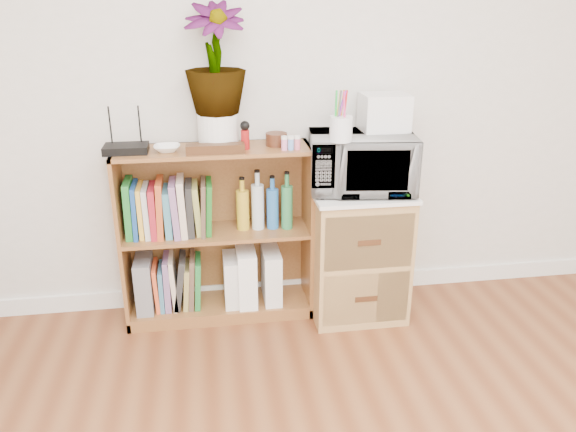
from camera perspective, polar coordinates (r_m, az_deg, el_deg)
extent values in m
cube|color=white|center=(3.36, -0.91, -7.30)|extent=(4.00, 0.02, 0.10)
cube|color=brown|center=(3.02, -7.18, -1.91)|extent=(1.00, 0.30, 0.95)
cube|color=#9E7542|center=(3.11, 6.95, -3.74)|extent=(0.50, 0.45, 0.70)
imported|color=white|center=(2.92, 7.45, 5.40)|extent=(0.57, 0.42, 0.29)
cylinder|color=white|center=(2.72, 5.41, 8.81)|extent=(0.11, 0.11, 0.12)
cube|color=white|center=(2.98, 9.75, 10.36)|extent=(0.24, 0.20, 0.19)
cube|color=black|center=(2.87, -16.12, 6.59)|extent=(0.21, 0.14, 0.04)
imported|color=white|center=(2.84, -12.20, 6.73)|extent=(0.13, 0.13, 0.03)
cylinder|color=white|center=(2.87, -7.10, 8.62)|extent=(0.20, 0.20, 0.17)
imported|color=#2D7234|center=(2.81, -7.44, 15.55)|extent=(0.29, 0.29, 0.53)
cube|color=#381C0F|center=(2.77, -7.38, 6.79)|extent=(0.28, 0.07, 0.05)
cylinder|color=maroon|center=(2.82, -4.37, 7.75)|extent=(0.04, 0.04, 0.10)
cylinder|color=#3C1E10|center=(2.89, -1.19, 7.81)|extent=(0.11, 0.11, 0.06)
cube|color=pink|center=(2.81, 0.29, 7.27)|extent=(0.11, 0.04, 0.05)
cube|color=slate|center=(3.15, -14.34, -6.61)|extent=(0.09, 0.23, 0.29)
cube|color=silver|center=(3.13, -5.72, -6.43)|extent=(0.09, 0.22, 0.27)
cube|color=white|center=(3.12, -4.26, -5.98)|extent=(0.10, 0.25, 0.32)
cube|color=white|center=(3.14, -1.70, -6.00)|extent=(0.09, 0.24, 0.30)
cube|color=#22802F|center=(2.99, -15.85, 0.70)|extent=(0.04, 0.20, 0.30)
cube|color=navy|center=(2.98, -15.22, 0.58)|extent=(0.03, 0.20, 0.28)
cube|color=yellow|center=(2.98, -14.69, 0.49)|extent=(0.02, 0.20, 0.27)
cube|color=beige|center=(2.98, -14.13, 0.50)|extent=(0.03, 0.20, 0.26)
cube|color=#A41C2B|center=(2.98, -13.49, 0.55)|extent=(0.03, 0.20, 0.27)
cube|color=#BA4C20|center=(2.97, -12.84, 0.88)|extent=(0.04, 0.20, 0.30)
cube|color=teal|center=(2.97, -12.08, 0.47)|extent=(0.04, 0.20, 0.25)
cube|color=#875E8D|center=(2.96, -11.38, 0.88)|extent=(0.05, 0.20, 0.29)
cube|color=beige|center=(2.96, -10.67, 1.04)|extent=(0.04, 0.20, 0.30)
cube|color=black|center=(2.96, -9.92, 0.81)|extent=(0.04, 0.20, 0.27)
cube|color=#A7A84D|center=(2.96, -9.21, 0.74)|extent=(0.05, 0.20, 0.26)
cube|color=brown|center=(2.96, -8.63, 0.98)|extent=(0.04, 0.20, 0.28)
cube|color=#1C691E|center=(2.96, -8.05, 0.92)|extent=(0.04, 0.20, 0.27)
cylinder|color=gold|center=(2.97, -4.63, 1.14)|extent=(0.07, 0.07, 0.28)
cylinder|color=silver|center=(2.97, -3.10, 1.57)|extent=(0.07, 0.07, 0.31)
cylinder|color=#2666B3|center=(2.98, -1.60, 1.34)|extent=(0.06, 0.06, 0.28)
cylinder|color=#2D7C46|center=(2.99, -0.16, 1.62)|extent=(0.06, 0.06, 0.30)
cube|color=#E75328|center=(3.16, -13.16, -6.88)|extent=(0.03, 0.19, 0.25)
cube|color=teal|center=(3.16, -12.67, -6.99)|extent=(0.02, 0.19, 0.24)
cube|color=slate|center=(3.14, -12.13, -6.52)|extent=(0.04, 0.19, 0.29)
cube|color=beige|center=(3.14, -11.53, -6.49)|extent=(0.04, 0.19, 0.29)
cube|color=#282828|center=(3.14, -10.91, -6.48)|extent=(0.08, 0.19, 0.29)
cube|color=olive|center=(3.15, -10.27, -6.88)|extent=(0.05, 0.19, 0.24)
cube|color=brown|center=(3.13, -9.74, -6.40)|extent=(0.05, 0.19, 0.29)
cube|color=#1F7430|center=(3.14, -9.15, -6.54)|extent=(0.05, 0.19, 0.27)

